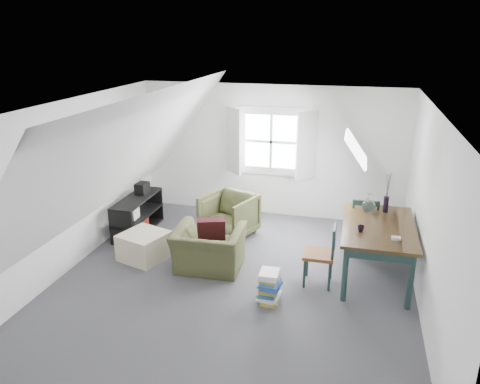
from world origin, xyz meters
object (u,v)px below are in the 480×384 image
(dining_chair_far, at_px, (364,224))
(media_shelf, at_px, (137,217))
(dining_table, at_px, (378,232))
(dining_chair_near, at_px, (321,253))
(ottoman, at_px, (144,246))
(magazine_stack, at_px, (269,287))
(armchair_near, at_px, (209,268))
(armchair_far, at_px, (229,235))

(dining_chair_far, xyz_separation_m, media_shelf, (-3.88, -0.15, -0.22))
(dining_table, height_order, media_shelf, dining_table)
(dining_chair_near, distance_m, media_shelf, 3.47)
(ottoman, xyz_separation_m, dining_table, (3.51, 0.28, 0.51))
(ottoman, distance_m, magazine_stack, 2.27)
(dining_table, relative_size, magazine_stack, 3.85)
(dining_table, relative_size, dining_chair_far, 1.71)
(magazine_stack, bearing_deg, dining_table, 36.72)
(dining_chair_far, xyz_separation_m, dining_chair_near, (-0.57, -1.13, -0.04))
(dining_chair_far, bearing_deg, magazine_stack, 63.45)
(ottoman, height_order, dining_chair_far, dining_chair_far)
(armchair_near, relative_size, dining_chair_far, 1.03)
(armchair_near, distance_m, magazine_stack, 1.27)
(armchair_near, height_order, dining_table, dining_table)
(armchair_far, height_order, dining_chair_near, dining_chair_near)
(armchair_far, xyz_separation_m, dining_chair_far, (2.27, -0.14, 0.51))
(armchair_near, relative_size, dining_table, 0.60)
(dining_chair_near, relative_size, media_shelf, 0.72)
(dining_chair_far, bearing_deg, media_shelf, 9.15)
(armchair_far, distance_m, media_shelf, 1.67)
(dining_table, bearing_deg, dining_chair_far, 107.13)
(ottoman, relative_size, dining_table, 0.39)
(ottoman, distance_m, dining_table, 3.56)
(armchair_far, bearing_deg, dining_table, 0.53)
(dining_chair_far, distance_m, media_shelf, 3.89)
(dining_table, bearing_deg, dining_chair_near, -150.28)
(armchair_near, bearing_deg, dining_chair_far, -156.02)
(dining_table, distance_m, dining_chair_far, 0.81)
(dining_chair_near, bearing_deg, ottoman, -99.59)
(armchair_near, distance_m, dining_chair_near, 1.73)
(armchair_near, xyz_separation_m, media_shelf, (-1.65, 0.96, 0.29))
(armchair_near, bearing_deg, armchair_far, -90.78)
(armchair_near, xyz_separation_m, magazine_stack, (1.06, -0.67, 0.22))
(dining_chair_near, bearing_deg, dining_chair_far, 145.83)
(armchair_near, xyz_separation_m, ottoman, (-1.09, 0.07, 0.21))
(armchair_near, bearing_deg, ottoman, -6.02)
(media_shelf, bearing_deg, magazine_stack, -31.98)
(dining_table, distance_m, magazine_stack, 1.77)
(ottoman, distance_m, dining_chair_near, 2.77)
(ottoman, relative_size, dining_chair_far, 0.66)
(ottoman, xyz_separation_m, media_shelf, (-0.56, 0.89, 0.08))
(armchair_near, height_order, magazine_stack, magazine_stack)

